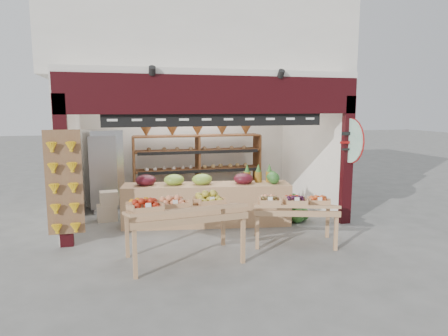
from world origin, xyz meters
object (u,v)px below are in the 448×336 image
mid_counter (206,203)px  display_table_right (291,203)px  refrigerator (104,170)px  back_shelving (198,155)px  watermelon_pile (290,210)px  cardboard_stack (119,209)px  display_table_left (175,207)px

mid_counter → display_table_right: bearing=-50.6°
refrigerator → display_table_right: refrigerator is taller
refrigerator → display_table_right: bearing=-62.4°
refrigerator → display_table_right: size_ratio=1.17×
back_shelving → watermelon_pile: (1.59, -2.19, -1.00)m
back_shelving → watermelon_pile: bearing=-54.1°
back_shelving → cardboard_stack: (-2.00, -1.18, -0.98)m
mid_counter → display_table_left: (-0.90, -1.78, 0.39)m
watermelon_pile → mid_counter: bearing=176.2°
back_shelving → display_table_right: back_shelving is taller
display_table_left → display_table_right: bearing=7.8°
back_shelving → display_table_right: size_ratio=2.00×
mid_counter → display_table_right: mid_counter is taller
display_table_left → watermelon_pile: 3.26m
cardboard_stack → refrigerator: bearing=108.3°
cardboard_stack → display_table_left: 2.88m
mid_counter → watermelon_pile: 1.85m
mid_counter → watermelon_pile: bearing=-3.8°
display_table_right → back_shelving: bearing=105.4°
refrigerator → display_table_left: bearing=-89.3°
display_table_right → watermelon_pile: 1.58m
cardboard_stack → watermelon_pile: cardboard_stack is taller
mid_counter → display_table_left: bearing=-116.8°
display_table_right → refrigerator: bearing=134.7°
cardboard_stack → mid_counter: 1.98m
display_table_left → display_table_right: display_table_left is taller
display_table_left → refrigerator: bearing=107.9°
display_table_left → watermelon_pile: size_ratio=2.44×
refrigerator → cardboard_stack: refrigerator is taller
back_shelving → mid_counter: back_shelving is taller
back_shelving → display_table_left: bearing=-106.5°
back_shelving → cardboard_stack: bearing=-149.5°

